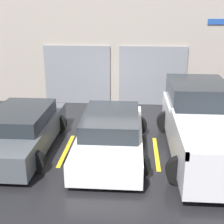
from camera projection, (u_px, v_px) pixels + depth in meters
ground_plane at (115, 128)px, 11.24m from camera, size 28.00×28.00×0.00m
shophouse_building at (120, 52)px, 13.61m from camera, size 14.68×0.68×4.57m
pickup_truck at (203, 124)px, 9.27m from camera, size 2.54×5.42×1.86m
sedan_white at (111, 134)px, 9.28m from camera, size 2.26×4.52×1.20m
sedan_side at (21, 131)px, 9.46m from camera, size 2.22×4.39×1.25m
parking_stripe_left at (66, 150)px, 9.53m from camera, size 0.12×2.20×0.01m
parking_stripe_centre at (156, 153)px, 9.35m from camera, size 0.12×2.20×0.01m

